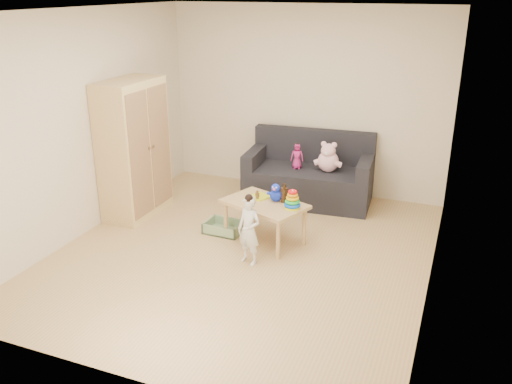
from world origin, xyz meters
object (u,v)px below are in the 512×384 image
at_px(toddler, 249,231).
at_px(play_table, 264,222).
at_px(wardrobe, 134,149).
at_px(sofa, 308,185).

bearing_deg(toddler, play_table, 111.22).
height_order(play_table, toddler, toddler).
distance_m(wardrobe, toddler, 2.10).
distance_m(wardrobe, play_table, 1.97).
bearing_deg(sofa, wardrobe, -153.09).
bearing_deg(sofa, play_table, -99.31).
bearing_deg(wardrobe, toddler, -21.55).
xyz_separation_m(sofa, play_table, (-0.11, -1.40, 0.01)).
bearing_deg(wardrobe, play_table, -5.81).
height_order(sofa, toddler, toddler).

